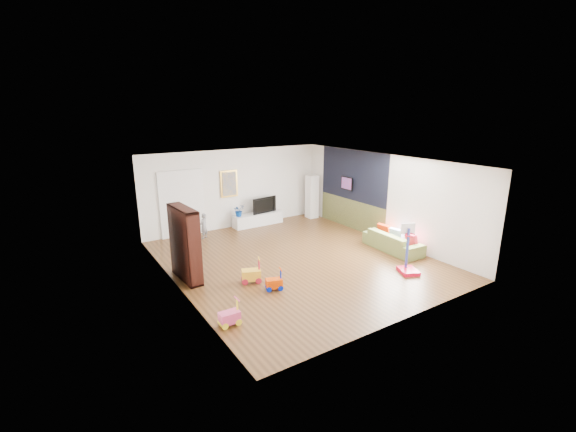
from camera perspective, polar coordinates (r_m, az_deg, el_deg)
floor at (r=10.67m, az=1.17°, el=-6.45°), size 6.50×7.50×0.00m
ceiling at (r=9.97m, az=1.26°, el=8.09°), size 6.50×7.50×0.00m
wall_back at (r=13.43m, az=-7.80°, el=4.05°), size 6.50×0.00×2.70m
wall_front at (r=7.58m, az=17.36°, el=-5.64°), size 6.50×0.00×2.70m
wall_left at (r=8.91m, az=-16.41°, el=-2.39°), size 0.00×7.50×2.70m
wall_right at (r=12.30m, az=13.87°, el=2.68°), size 0.00×7.50×2.70m
navy_accent at (r=13.18m, az=9.55°, el=5.98°), size 0.01×3.20×1.70m
olive_wainscot at (r=13.46m, az=9.30°, el=0.30°), size 0.01×3.20×1.00m
doorway at (r=12.79m, az=-15.39°, el=1.68°), size 1.45×0.06×2.10m
painting_back at (r=13.25m, az=-8.74°, el=4.75°), size 0.62×0.06×0.92m
artwork_right at (r=13.33m, az=8.71°, el=4.81°), size 0.04×0.56×0.46m
media_console at (r=13.74m, az=-4.49°, el=-0.46°), size 1.85×0.49×0.43m
tall_cabinet at (r=14.54m, az=3.57°, el=2.88°), size 0.39×0.39×1.62m
bookshelf at (r=9.51m, az=-15.02°, el=-4.02°), size 0.39×1.25×1.80m
sofa at (r=11.66m, az=15.28°, el=-3.64°), size 0.82×1.89×0.54m
basketball_hoop at (r=10.08m, az=17.64°, el=-4.73°), size 0.60×0.65×1.26m
ride_on_yellow at (r=9.25m, az=-5.48°, el=-8.08°), size 0.52×0.43×0.60m
ride_on_orange at (r=8.89m, az=-2.09°, el=-9.41°), size 0.43×0.34×0.49m
ride_on_pink at (r=7.63m, az=-8.68°, el=-14.00°), size 0.39×0.25×0.52m
child at (r=12.51m, az=-12.37°, el=-1.46°), size 0.36×0.34×0.83m
tv at (r=13.74m, az=-3.72°, el=1.70°), size 0.99×0.27×0.57m
vase_plant at (r=13.31m, az=-7.31°, el=0.84°), size 0.45×0.41×0.42m
pillow_left at (r=11.42m, az=17.80°, el=-3.42°), size 0.15×0.40×0.39m
pillow_center at (r=11.75m, az=15.75°, el=-2.73°), size 0.16×0.41×0.40m
pillow_right at (r=12.06m, az=14.05°, el=-2.13°), size 0.14×0.42×0.41m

